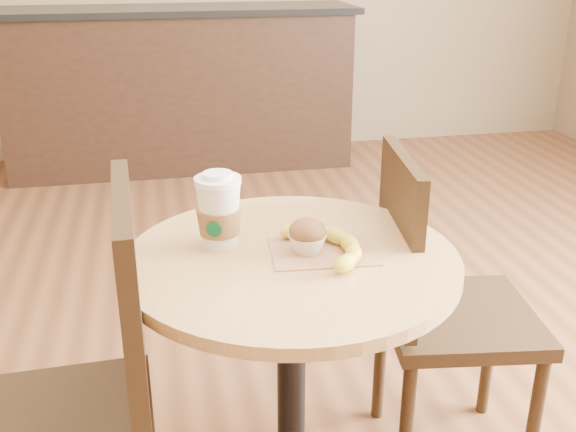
# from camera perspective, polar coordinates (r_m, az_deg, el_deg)

# --- Properties ---
(cafe_table) EXTENTS (0.77, 0.77, 0.75)m
(cafe_table) POSITION_cam_1_polar(r_m,az_deg,el_deg) (1.64, 0.28, -9.41)
(cafe_table) COLOR black
(cafe_table) RESTS_ON ground
(chair_left) EXTENTS (0.46, 0.46, 1.00)m
(chair_left) POSITION_cam_1_polar(r_m,az_deg,el_deg) (1.45, -17.52, -15.51)
(chair_left) COLOR #332211
(chair_left) RESTS_ON ground
(chair_right) EXTENTS (0.46, 0.46, 0.92)m
(chair_right) POSITION_cam_1_polar(r_m,az_deg,el_deg) (1.89, 12.52, -7.13)
(chair_right) COLOR #332211
(chair_right) RESTS_ON ground
(service_counter) EXTENTS (2.30, 0.65, 1.04)m
(service_counter) POSITION_cam_1_polar(r_m,az_deg,el_deg) (4.59, -9.13, 10.62)
(service_counter) COLOR black
(service_counter) RESTS_ON ground
(kraft_bag) EXTENTS (0.25, 0.20, 0.00)m
(kraft_bag) POSITION_cam_1_polar(r_m,az_deg,el_deg) (1.56, 2.96, -3.00)
(kraft_bag) COLOR #A97852
(kraft_bag) RESTS_ON cafe_table
(coffee_cup) EXTENTS (0.11, 0.11, 0.18)m
(coffee_cup) POSITION_cam_1_polar(r_m,az_deg,el_deg) (1.57, -5.87, 0.21)
(coffee_cup) COLOR silver
(coffee_cup) RESTS_ON cafe_table
(muffin) EXTENTS (0.09, 0.09, 0.08)m
(muffin) POSITION_cam_1_polar(r_m,az_deg,el_deg) (1.54, 1.66, -1.69)
(muffin) COLOR silver
(muffin) RESTS_ON kraft_bag
(banana) EXTENTS (0.25, 0.30, 0.04)m
(banana) POSITION_cam_1_polar(r_m,az_deg,el_deg) (1.54, 3.26, -2.53)
(banana) COLOR yellow
(banana) RESTS_ON kraft_bag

